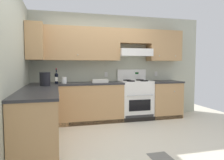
# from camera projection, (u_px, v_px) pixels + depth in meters

# --- Properties ---
(ground_plane) EXTENTS (7.04, 7.04, 0.00)m
(ground_plane) POSITION_uv_depth(u_px,v_px,m) (113.00, 139.00, 3.76)
(ground_plane) COLOR beige
(floor_accent_tile) EXTENTS (0.30, 0.30, 0.01)m
(floor_accent_tile) POSITION_uv_depth(u_px,v_px,m) (160.00, 157.00, 3.02)
(floor_accent_tile) COLOR slate
(floor_accent_tile) RESTS_ON ground_plane
(wall_back) EXTENTS (4.68, 0.57, 2.55)m
(wall_back) POSITION_uv_depth(u_px,v_px,m) (113.00, 58.00, 5.23)
(wall_back) COLOR #B7BAA3
(wall_back) RESTS_ON ground_plane
(wall_left) EXTENTS (0.47, 4.00, 2.55)m
(wall_left) POSITION_uv_depth(u_px,v_px,m) (17.00, 64.00, 3.49)
(wall_left) COLOR #B7BAA3
(wall_left) RESTS_ON ground_plane
(counter_back_run) EXTENTS (3.60, 0.65, 0.91)m
(counter_back_run) POSITION_uv_depth(u_px,v_px,m) (103.00, 102.00, 4.95)
(counter_back_run) COLOR tan
(counter_back_run) RESTS_ON ground_plane
(counter_left_run) EXTENTS (0.63, 1.91, 0.91)m
(counter_left_run) POSITION_uv_depth(u_px,v_px,m) (39.00, 118.00, 3.41)
(counter_left_run) COLOR tan
(counter_left_run) RESTS_ON ground_plane
(stove) EXTENTS (0.76, 0.62, 1.20)m
(stove) POSITION_uv_depth(u_px,v_px,m) (135.00, 99.00, 5.16)
(stove) COLOR white
(stove) RESTS_ON ground_plane
(wine_bottle) EXTENTS (0.07, 0.07, 0.33)m
(wine_bottle) POSITION_uv_depth(u_px,v_px,m) (56.00, 78.00, 4.56)
(wine_bottle) COLOR black
(wine_bottle) RESTS_ON counter_back_run
(bowl) EXTENTS (0.36, 0.22, 0.07)m
(bowl) POSITION_uv_depth(u_px,v_px,m) (100.00, 81.00, 4.86)
(bowl) COLOR white
(bowl) RESTS_ON counter_back_run
(bucket) EXTENTS (0.22, 0.22, 0.26)m
(bucket) POSITION_uv_depth(u_px,v_px,m) (45.00, 79.00, 4.10)
(bucket) COLOR black
(bucket) RESTS_ON counter_left_run
(paper_towel_roll) EXTENTS (0.11, 0.11, 0.14)m
(paper_towel_roll) POSITION_uv_depth(u_px,v_px,m) (64.00, 80.00, 4.62)
(paper_towel_roll) COLOR white
(paper_towel_roll) RESTS_ON counter_back_run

